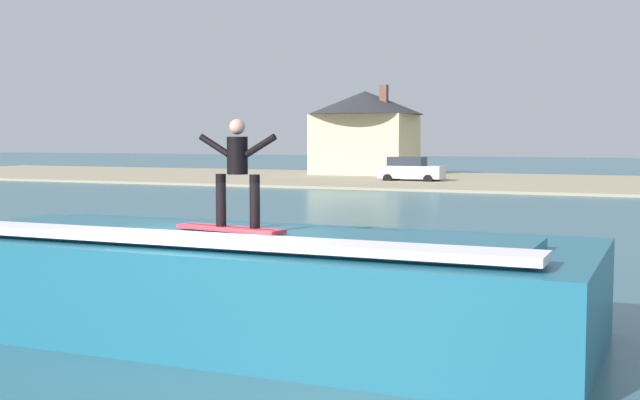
# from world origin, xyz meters

# --- Properties ---
(ground_plane) EXTENTS (260.00, 260.00, 0.00)m
(ground_plane) POSITION_xyz_m (0.00, 0.00, 0.00)
(ground_plane) COLOR #336472
(wave_crest) EXTENTS (10.82, 4.53, 1.76)m
(wave_crest) POSITION_xyz_m (0.20, 1.38, 0.83)
(wave_crest) COLOR #1F657E
(wave_crest) RESTS_ON ground_plane
(surfboard) EXTENTS (1.92, 0.71, 0.06)m
(surfboard) POSITION_xyz_m (0.19, 0.65, 1.79)
(surfboard) COLOR #D8333F
(surfboard) RESTS_ON wave_crest
(surfer) EXTENTS (1.33, 0.32, 1.66)m
(surfer) POSITION_xyz_m (0.33, 0.66, 2.75)
(surfer) COLOR black
(surfer) RESTS_ON surfboard
(shoreline_bank) EXTENTS (120.00, 23.54, 0.16)m
(shoreline_bank) POSITION_xyz_m (0.00, 48.40, 0.08)
(shoreline_bank) COLOR tan
(shoreline_bank) RESTS_ON ground_plane
(car_near_shore) EXTENTS (4.55, 2.16, 1.86)m
(car_near_shore) POSITION_xyz_m (-10.79, 45.74, 0.95)
(car_near_shore) COLOR silver
(car_near_shore) RESTS_ON ground_plane
(house_with_chimney) EXTENTS (9.83, 9.83, 7.53)m
(house_with_chimney) POSITION_xyz_m (-17.54, 54.63, 4.13)
(house_with_chimney) COLOR beige
(house_with_chimney) RESTS_ON ground_plane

